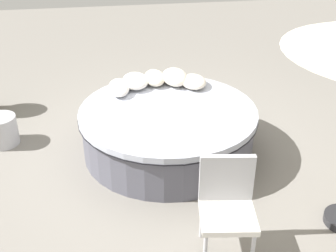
{
  "coord_description": "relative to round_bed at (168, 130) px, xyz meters",
  "views": [
    {
      "loc": [
        4.92,
        -0.78,
        3.19
      ],
      "look_at": [
        0.0,
        0.0,
        0.37
      ],
      "focal_mm": 46.4,
      "sensor_mm": 36.0,
      "label": 1
    }
  ],
  "objects": [
    {
      "name": "ground_plane",
      "position": [
        0.0,
        0.0,
        -0.32
      ],
      "size": [
        16.0,
        16.0,
        0.0
      ],
      "primitive_type": "plane",
      "color": "gray"
    },
    {
      "name": "round_bed",
      "position": [
        0.0,
        0.0,
        0.0
      ],
      "size": [
        2.32,
        2.32,
        0.62
      ],
      "color": "#595966",
      "rests_on": "ground_plane"
    },
    {
      "name": "throw_pillow_0",
      "position": [
        -0.65,
        0.47,
        0.38
      ],
      "size": [
        0.47,
        0.36,
        0.15
      ],
      "primitive_type": "ellipsoid",
      "color": "silver",
      "rests_on": "round_bed"
    },
    {
      "name": "throw_pillow_1",
      "position": [
        -0.81,
        0.23,
        0.4
      ],
      "size": [
        0.55,
        0.37,
        0.19
      ],
      "primitive_type": "ellipsoid",
      "color": "silver",
      "rests_on": "round_bed"
    },
    {
      "name": "throw_pillow_2",
      "position": [
        -0.85,
        -0.06,
        0.39
      ],
      "size": [
        0.51,
        0.3,
        0.17
      ],
      "primitive_type": "ellipsoid",
      "color": "beige",
      "rests_on": "round_bed"
    },
    {
      "name": "throw_pillow_3",
      "position": [
        -0.78,
        -0.35,
        0.39
      ],
      "size": [
        0.53,
        0.37,
        0.17
      ],
      "primitive_type": "ellipsoid",
      "color": "white",
      "rests_on": "round_bed"
    },
    {
      "name": "throw_pillow_4",
      "position": [
        -0.61,
        -0.59,
        0.38
      ],
      "size": [
        0.55,
        0.29,
        0.15
      ],
      "primitive_type": "ellipsoid",
      "color": "white",
      "rests_on": "round_bed"
    },
    {
      "name": "patio_chair",
      "position": [
        1.82,
        0.28,
        0.24
      ],
      "size": [
        0.57,
        0.59,
        0.98
      ],
      "rotation": [
        0.0,
        0.0,
        -1.72
      ],
      "color": "#B7B7BC",
      "rests_on": "ground_plane"
    },
    {
      "name": "side_table",
      "position": [
        -0.53,
        -2.24,
        -0.11
      ],
      "size": [
        0.44,
        0.44,
        0.41
      ],
      "primitive_type": "cylinder",
      "color": "#B7B7BC",
      "rests_on": "ground_plane"
    }
  ]
}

